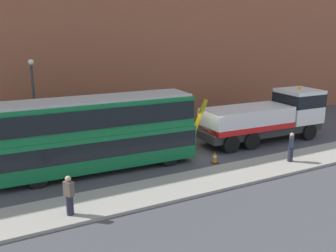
{
  "coord_description": "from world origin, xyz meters",
  "views": [
    {
      "loc": [
        -12.26,
        -19.39,
        7.66
      ],
      "look_at": [
        -1.95,
        -0.03,
        2.0
      ],
      "focal_mm": 40.84,
      "sensor_mm": 36.0,
      "label": 1
    }
  ],
  "objects_px": {
    "recovery_tow_truck": "(268,116)",
    "double_decker_bus": "(96,131)",
    "traffic_cone_near_bus": "(215,157)",
    "street_lamp": "(34,98)",
    "pedestrian_onlooker": "(69,196)",
    "pedestrian_bystander": "(291,147)"
  },
  "relations": [
    {
      "from": "recovery_tow_truck",
      "to": "pedestrian_bystander",
      "type": "height_order",
      "value": "recovery_tow_truck"
    },
    {
      "from": "recovery_tow_truck",
      "to": "street_lamp",
      "type": "relative_size",
      "value": 1.75
    },
    {
      "from": "pedestrian_onlooker",
      "to": "pedestrian_bystander",
      "type": "distance_m",
      "value": 12.89
    },
    {
      "from": "recovery_tow_truck",
      "to": "double_decker_bus",
      "type": "height_order",
      "value": "double_decker_bus"
    },
    {
      "from": "traffic_cone_near_bus",
      "to": "double_decker_bus",
      "type": "bearing_deg",
      "value": 162.09
    },
    {
      "from": "pedestrian_onlooker",
      "to": "street_lamp",
      "type": "xyz_separation_m",
      "value": [
        0.4,
        9.64,
        2.49
      ]
    },
    {
      "from": "pedestrian_bystander",
      "to": "street_lamp",
      "type": "xyz_separation_m",
      "value": [
        -12.48,
        9.12,
        2.49
      ]
    },
    {
      "from": "recovery_tow_truck",
      "to": "traffic_cone_near_bus",
      "type": "height_order",
      "value": "recovery_tow_truck"
    },
    {
      "from": "double_decker_bus",
      "to": "recovery_tow_truck",
      "type": "bearing_deg",
      "value": 2.12
    },
    {
      "from": "pedestrian_bystander",
      "to": "recovery_tow_truck",
      "type": "bearing_deg",
      "value": -67.65
    },
    {
      "from": "street_lamp",
      "to": "double_decker_bus",
      "type": "bearing_deg",
      "value": -64.67
    },
    {
      "from": "recovery_tow_truck",
      "to": "double_decker_bus",
      "type": "xyz_separation_m",
      "value": [
        -12.17,
        0.02,
        0.47
      ]
    },
    {
      "from": "double_decker_bus",
      "to": "traffic_cone_near_bus",
      "type": "bearing_deg",
      "value": -15.7
    },
    {
      "from": "double_decker_bus",
      "to": "street_lamp",
      "type": "bearing_deg",
      "value": 117.53
    },
    {
      "from": "pedestrian_onlooker",
      "to": "traffic_cone_near_bus",
      "type": "height_order",
      "value": "pedestrian_onlooker"
    },
    {
      "from": "traffic_cone_near_bus",
      "to": "street_lamp",
      "type": "bearing_deg",
      "value": 141.34
    },
    {
      "from": "double_decker_bus",
      "to": "street_lamp",
      "type": "distance_m",
      "value": 5.56
    },
    {
      "from": "recovery_tow_truck",
      "to": "traffic_cone_near_bus",
      "type": "relative_size",
      "value": 14.15
    },
    {
      "from": "recovery_tow_truck",
      "to": "traffic_cone_near_bus",
      "type": "xyz_separation_m",
      "value": [
        -5.78,
        -2.04,
        -1.42
      ]
    },
    {
      "from": "pedestrian_onlooker",
      "to": "street_lamp",
      "type": "distance_m",
      "value": 9.96
    },
    {
      "from": "recovery_tow_truck",
      "to": "street_lamp",
      "type": "xyz_separation_m",
      "value": [
        -14.49,
        4.92,
        1.71
      ]
    },
    {
      "from": "pedestrian_onlooker",
      "to": "recovery_tow_truck",
      "type": "bearing_deg",
      "value": -10.02
    }
  ]
}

